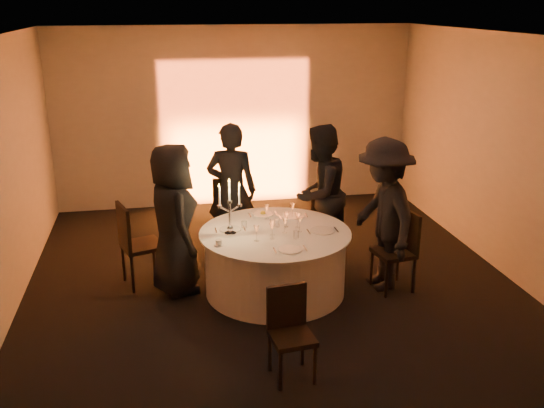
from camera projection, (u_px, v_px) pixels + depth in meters
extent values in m
plane|color=black|center=(275.00, 290.00, 7.40)|extent=(7.00, 7.00, 0.00)
plane|color=silver|center=(276.00, 36.00, 6.44)|extent=(7.00, 7.00, 0.00)
plane|color=#B8B3AB|center=(235.00, 117.00, 10.18)|extent=(7.00, 0.00, 7.00)
plane|color=#B8B3AB|center=(387.00, 325.00, 3.66)|extent=(7.00, 0.00, 7.00)
plane|color=#B8B3AB|center=(514.00, 160.00, 7.46)|extent=(0.00, 7.00, 7.00)
cube|color=black|center=(239.00, 204.00, 10.36)|extent=(0.25, 0.12, 0.10)
cylinder|color=black|center=(275.00, 289.00, 7.39)|extent=(0.60, 0.60, 0.03)
cylinder|color=black|center=(275.00, 262.00, 7.28)|extent=(0.20, 0.20, 0.75)
cylinder|color=white|center=(275.00, 262.00, 7.28)|extent=(1.68, 1.68, 0.75)
cylinder|color=white|center=(275.00, 233.00, 7.16)|extent=(1.80, 1.80, 0.02)
cube|color=black|center=(142.00, 246.00, 7.43)|extent=(0.58, 0.58, 0.05)
cube|color=black|center=(124.00, 227.00, 7.25)|extent=(0.18, 0.45, 0.53)
cylinder|color=black|center=(164.00, 267.00, 7.44)|extent=(0.04, 0.04, 0.50)
cylinder|color=black|center=(154.00, 256.00, 7.77)|extent=(0.04, 0.04, 0.50)
cylinder|color=black|center=(133.00, 274.00, 7.26)|extent=(0.04, 0.04, 0.50)
cylinder|color=black|center=(123.00, 262.00, 7.59)|extent=(0.04, 0.04, 0.50)
cube|color=black|center=(229.00, 209.00, 8.85)|extent=(0.50, 0.50, 0.05)
cube|color=black|center=(228.00, 195.00, 8.58)|extent=(0.43, 0.12, 0.49)
cylinder|color=black|center=(243.00, 220.00, 9.10)|extent=(0.04, 0.04, 0.46)
cylinder|color=black|center=(218.00, 220.00, 9.10)|extent=(0.04, 0.04, 0.46)
cylinder|color=black|center=(242.00, 229.00, 8.75)|extent=(0.04, 0.04, 0.46)
cylinder|color=black|center=(216.00, 229.00, 8.75)|extent=(0.04, 0.04, 0.46)
cube|color=black|center=(313.00, 217.00, 8.70)|extent=(0.51, 0.51, 0.05)
cube|color=black|center=(321.00, 205.00, 8.51)|extent=(0.34, 0.22, 0.43)
cylinder|color=black|center=(312.00, 225.00, 8.98)|extent=(0.04, 0.04, 0.40)
cylinder|color=black|center=(297.00, 230.00, 8.78)|extent=(0.04, 0.04, 0.40)
cylinder|color=black|center=(328.00, 231.00, 8.75)|extent=(0.04, 0.04, 0.40)
cylinder|color=black|center=(312.00, 236.00, 8.55)|extent=(0.04, 0.04, 0.40)
cube|color=black|center=(394.00, 253.00, 7.30)|extent=(0.49, 0.49, 0.05)
cube|color=black|center=(409.00, 231.00, 7.28)|extent=(0.10, 0.43, 0.49)
cylinder|color=black|center=(372.00, 268.00, 7.48)|extent=(0.04, 0.04, 0.46)
cylinder|color=black|center=(387.00, 280.00, 7.15)|extent=(0.04, 0.04, 0.46)
cylinder|color=black|center=(398.00, 263.00, 7.60)|extent=(0.04, 0.04, 0.46)
cylinder|color=black|center=(414.00, 275.00, 7.27)|extent=(0.04, 0.04, 0.46)
cube|color=black|center=(292.00, 338.00, 5.57)|extent=(0.42, 0.42, 0.05)
cube|color=black|center=(286.00, 306.00, 5.65)|extent=(0.39, 0.08, 0.44)
cylinder|color=black|center=(281.00, 371.00, 5.44)|extent=(0.04, 0.04, 0.41)
cylinder|color=black|center=(315.00, 365.00, 5.53)|extent=(0.04, 0.04, 0.41)
cylinder|color=black|center=(270.00, 351.00, 5.74)|extent=(0.04, 0.04, 0.41)
cylinder|color=black|center=(303.00, 346.00, 5.83)|extent=(0.04, 0.04, 0.41)
imported|color=black|center=(173.00, 219.00, 7.14)|extent=(0.76, 1.00, 1.82)
imported|color=black|center=(232.00, 191.00, 8.17)|extent=(0.78, 0.62, 1.86)
imported|color=black|center=(319.00, 194.00, 8.03)|extent=(1.14, 1.13, 1.86)
imported|color=black|center=(383.00, 215.00, 7.23)|extent=(0.79, 1.26, 1.87)
cylinder|color=white|center=(230.00, 229.00, 7.21)|extent=(0.26, 0.26, 0.01)
cube|color=silver|center=(216.00, 230.00, 7.18)|extent=(0.01, 0.17, 0.01)
cube|color=silver|center=(244.00, 228.00, 7.24)|extent=(0.02, 0.17, 0.01)
cylinder|color=white|center=(263.00, 214.00, 7.72)|extent=(0.27, 0.27, 0.01)
cube|color=silver|center=(250.00, 215.00, 7.69)|extent=(0.02, 0.17, 0.01)
cube|color=silver|center=(276.00, 213.00, 7.75)|extent=(0.02, 0.17, 0.01)
sphere|color=yellow|center=(263.00, 211.00, 7.71)|extent=(0.07, 0.07, 0.07)
cylinder|color=white|center=(293.00, 216.00, 7.66)|extent=(0.29, 0.29, 0.01)
cube|color=silver|center=(280.00, 217.00, 7.63)|extent=(0.02, 0.17, 0.01)
cube|color=silver|center=(306.00, 215.00, 7.69)|extent=(0.01, 0.17, 0.01)
cylinder|color=white|center=(322.00, 231.00, 7.17)|extent=(0.29, 0.29, 0.01)
cube|color=silver|center=(309.00, 232.00, 7.14)|extent=(0.02, 0.17, 0.01)
cube|color=silver|center=(336.00, 230.00, 7.20)|extent=(0.01, 0.17, 0.01)
cylinder|color=white|center=(290.00, 249.00, 6.63)|extent=(0.27, 0.27, 0.01)
cube|color=silver|center=(275.00, 251.00, 6.60)|extent=(0.02, 0.17, 0.01)
cube|color=silver|center=(305.00, 248.00, 6.66)|extent=(0.02, 0.17, 0.01)
cylinder|color=white|center=(219.00, 245.00, 6.76)|extent=(0.11, 0.11, 0.01)
cylinder|color=white|center=(219.00, 242.00, 6.75)|extent=(0.07, 0.07, 0.06)
cylinder|color=silver|center=(230.00, 234.00, 7.07)|extent=(0.14, 0.14, 0.02)
sphere|color=silver|center=(230.00, 229.00, 7.05)|extent=(0.07, 0.07, 0.07)
cylinder|color=silver|center=(230.00, 217.00, 7.00)|extent=(0.03, 0.03, 0.36)
cylinder|color=silver|center=(230.00, 202.00, 6.94)|extent=(0.06, 0.06, 0.03)
cylinder|color=white|center=(229.00, 191.00, 6.90)|extent=(0.02, 0.02, 0.23)
cone|color=#FFAD2D|center=(229.00, 180.00, 6.86)|extent=(0.02, 0.02, 0.04)
cylinder|color=silver|center=(225.00, 209.00, 6.96)|extent=(0.13, 0.02, 0.09)
cylinder|color=silver|center=(220.00, 206.00, 6.94)|extent=(0.05, 0.05, 0.03)
cylinder|color=white|center=(219.00, 196.00, 6.90)|extent=(0.02, 0.02, 0.23)
cone|color=#FFAD2D|center=(219.00, 185.00, 6.85)|extent=(0.02, 0.02, 0.04)
cylinder|color=silver|center=(235.00, 209.00, 6.98)|extent=(0.13, 0.02, 0.09)
cylinder|color=silver|center=(240.00, 205.00, 6.98)|extent=(0.05, 0.05, 0.03)
cylinder|color=white|center=(239.00, 195.00, 6.94)|extent=(0.02, 0.02, 0.23)
cone|color=#FFAD2D|center=(239.00, 184.00, 6.90)|extent=(0.02, 0.02, 0.04)
cylinder|color=white|center=(286.00, 227.00, 7.30)|extent=(0.06, 0.06, 0.01)
cylinder|color=white|center=(286.00, 223.00, 7.29)|extent=(0.01, 0.01, 0.10)
cone|color=white|center=(286.00, 216.00, 7.26)|extent=(0.07, 0.07, 0.09)
cylinder|color=white|center=(292.00, 218.00, 7.61)|extent=(0.06, 0.06, 0.01)
cylinder|color=white|center=(292.00, 214.00, 7.60)|extent=(0.01, 0.01, 0.10)
cone|color=white|center=(292.00, 207.00, 7.57)|extent=(0.07, 0.07, 0.09)
cylinder|color=white|center=(285.00, 233.00, 7.12)|extent=(0.06, 0.06, 0.01)
cylinder|color=white|center=(285.00, 228.00, 7.10)|extent=(0.01, 0.01, 0.10)
cone|color=white|center=(285.00, 221.00, 7.07)|extent=(0.07, 0.07, 0.09)
cylinder|color=white|center=(297.00, 228.00, 7.28)|extent=(0.06, 0.06, 0.01)
cylinder|color=white|center=(297.00, 223.00, 7.26)|extent=(0.01, 0.01, 0.10)
cone|color=white|center=(297.00, 216.00, 7.23)|extent=(0.07, 0.07, 0.09)
cylinder|color=white|center=(272.00, 235.00, 7.05)|extent=(0.06, 0.06, 0.01)
cylinder|color=white|center=(272.00, 231.00, 7.03)|extent=(0.01, 0.01, 0.10)
cone|color=white|center=(272.00, 224.00, 7.00)|extent=(0.07, 0.07, 0.09)
cylinder|color=white|center=(267.00, 219.00, 7.56)|extent=(0.06, 0.06, 0.01)
cylinder|color=white|center=(267.00, 215.00, 7.55)|extent=(0.01, 0.01, 0.10)
cone|color=white|center=(267.00, 208.00, 7.52)|extent=(0.07, 0.07, 0.09)
cylinder|color=white|center=(299.00, 232.00, 7.14)|extent=(0.06, 0.06, 0.01)
cylinder|color=white|center=(300.00, 228.00, 7.13)|extent=(0.01, 0.01, 0.10)
cone|color=white|center=(300.00, 221.00, 7.10)|extent=(0.07, 0.07, 0.09)
cylinder|color=white|center=(272.00, 239.00, 6.94)|extent=(0.06, 0.06, 0.01)
cylinder|color=white|center=(272.00, 234.00, 6.92)|extent=(0.01, 0.01, 0.10)
cone|color=white|center=(272.00, 227.00, 6.90)|extent=(0.07, 0.07, 0.09)
cylinder|color=white|center=(257.00, 241.00, 6.87)|extent=(0.06, 0.06, 0.01)
cylinder|color=white|center=(257.00, 237.00, 6.86)|extent=(0.01, 0.01, 0.10)
cone|color=white|center=(256.00, 229.00, 6.83)|extent=(0.07, 0.07, 0.09)
cylinder|color=white|center=(296.00, 235.00, 6.94)|extent=(0.07, 0.07, 0.09)
cylinder|color=white|center=(244.00, 225.00, 7.25)|extent=(0.07, 0.07, 0.09)
cylinder|color=white|center=(277.00, 223.00, 7.30)|extent=(0.07, 0.07, 0.09)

